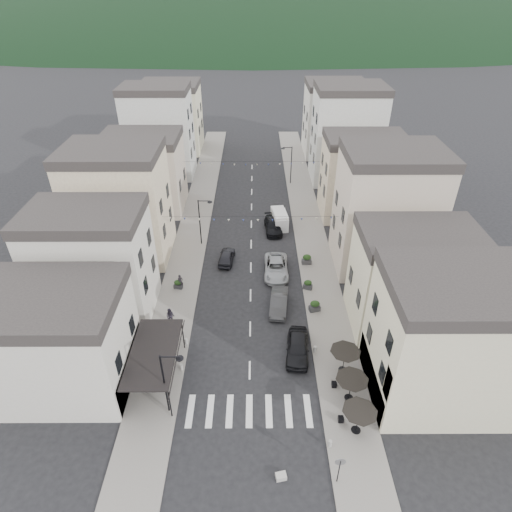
{
  "coord_description": "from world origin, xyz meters",
  "views": [
    {
      "loc": [
        0.45,
        -18.6,
        27.95
      ],
      "look_at": [
        0.57,
        18.1,
        3.5
      ],
      "focal_mm": 30.0,
      "sensor_mm": 36.0,
      "label": 1
    }
  ],
  "objects_px": {
    "parked_car_b": "(279,302)",
    "parked_car_a": "(298,347)",
    "pedestrian_b": "(170,316)",
    "delivery_van": "(280,219)",
    "parked_car_c": "(276,268)",
    "pedestrian_a": "(180,282)",
    "parked_car_d": "(273,226)",
    "parked_car_e": "(227,257)"
  },
  "relations": [
    {
      "from": "pedestrian_a",
      "to": "parked_car_a",
      "type": "bearing_deg",
      "value": -52.02
    },
    {
      "from": "pedestrian_a",
      "to": "pedestrian_b",
      "type": "distance_m",
      "value": 5.39
    },
    {
      "from": "parked_car_b",
      "to": "parked_car_e",
      "type": "bearing_deg",
      "value": 130.5
    },
    {
      "from": "parked_car_c",
      "to": "pedestrian_b",
      "type": "distance_m",
      "value": 13.14
    },
    {
      "from": "parked_car_a",
      "to": "parked_car_d",
      "type": "height_order",
      "value": "parked_car_a"
    },
    {
      "from": "parked_car_c",
      "to": "parked_car_e",
      "type": "xyz_separation_m",
      "value": [
        -5.6,
        2.37,
        -0.1
      ]
    },
    {
      "from": "delivery_van",
      "to": "pedestrian_a",
      "type": "distance_m",
      "value": 17.52
    },
    {
      "from": "pedestrian_a",
      "to": "parked_car_b",
      "type": "bearing_deg",
      "value": -30.28
    },
    {
      "from": "parked_car_a",
      "to": "parked_car_e",
      "type": "distance_m",
      "value": 15.99
    },
    {
      "from": "parked_car_c",
      "to": "pedestrian_a",
      "type": "relative_size",
      "value": 3.37
    },
    {
      "from": "parked_car_c",
      "to": "delivery_van",
      "type": "xyz_separation_m",
      "value": [
        0.9,
        10.83,
        0.24
      ]
    },
    {
      "from": "parked_car_b",
      "to": "parked_car_e",
      "type": "distance_m",
      "value": 9.99
    },
    {
      "from": "parked_car_c",
      "to": "pedestrian_a",
      "type": "xyz_separation_m",
      "value": [
        -10.14,
        -2.77,
        0.17
      ]
    },
    {
      "from": "parked_car_a",
      "to": "parked_car_e",
      "type": "xyz_separation_m",
      "value": [
        -6.96,
        14.39,
        -0.14
      ]
    },
    {
      "from": "parked_car_b",
      "to": "parked_car_d",
      "type": "height_order",
      "value": "parked_car_b"
    },
    {
      "from": "parked_car_a",
      "to": "pedestrian_a",
      "type": "relative_size",
      "value": 2.9
    },
    {
      "from": "parked_car_b",
      "to": "pedestrian_b",
      "type": "height_order",
      "value": "pedestrian_b"
    },
    {
      "from": "parked_car_b",
      "to": "parked_car_c",
      "type": "height_order",
      "value": "parked_car_c"
    },
    {
      "from": "parked_car_a",
      "to": "parked_car_b",
      "type": "relative_size",
      "value": 1.04
    },
    {
      "from": "parked_car_b",
      "to": "parked_car_d",
      "type": "xyz_separation_m",
      "value": [
        -0.01,
        15.34,
        -0.04
      ]
    },
    {
      "from": "parked_car_a",
      "to": "parked_car_d",
      "type": "xyz_separation_m",
      "value": [
        -1.36,
        21.48,
        -0.1
      ]
    },
    {
      "from": "parked_car_b",
      "to": "parked_car_a",
      "type": "bearing_deg",
      "value": -71.32
    },
    {
      "from": "parked_car_b",
      "to": "delivery_van",
      "type": "bearing_deg",
      "value": 93.26
    },
    {
      "from": "parked_car_e",
      "to": "parked_car_d",
      "type": "bearing_deg",
      "value": -123.0
    },
    {
      "from": "delivery_van",
      "to": "parked_car_e",
      "type": "bearing_deg",
      "value": -134.29
    },
    {
      "from": "parked_car_a",
      "to": "pedestrian_a",
      "type": "height_order",
      "value": "pedestrian_a"
    },
    {
      "from": "parked_car_e",
      "to": "parked_car_b",
      "type": "bearing_deg",
      "value": 129.53
    },
    {
      "from": "parked_car_c",
      "to": "pedestrian_b",
      "type": "bearing_deg",
      "value": -140.45
    },
    {
      "from": "pedestrian_b",
      "to": "parked_car_a",
      "type": "bearing_deg",
      "value": -9.24
    },
    {
      "from": "parked_car_e",
      "to": "delivery_van",
      "type": "relative_size",
      "value": 0.89
    },
    {
      "from": "delivery_van",
      "to": "pedestrian_b",
      "type": "bearing_deg",
      "value": -127.31
    },
    {
      "from": "pedestrian_a",
      "to": "parked_car_d",
      "type": "bearing_deg",
      "value": 37.12
    },
    {
      "from": "parked_car_d",
      "to": "parked_car_b",
      "type": "bearing_deg",
      "value": -94.44
    },
    {
      "from": "parked_car_e",
      "to": "pedestrian_b",
      "type": "relative_size",
      "value": 2.34
    },
    {
      "from": "parked_car_c",
      "to": "delivery_van",
      "type": "height_order",
      "value": "delivery_van"
    },
    {
      "from": "parked_car_d",
      "to": "delivery_van",
      "type": "distance_m",
      "value": 1.67
    },
    {
      "from": "parked_car_a",
      "to": "delivery_van",
      "type": "relative_size",
      "value": 1.07
    },
    {
      "from": "parked_car_e",
      "to": "delivery_van",
      "type": "height_order",
      "value": "delivery_van"
    },
    {
      "from": "parked_car_a",
      "to": "pedestrian_a",
      "type": "bearing_deg",
      "value": 147.66
    },
    {
      "from": "parked_car_b",
      "to": "parked_car_d",
      "type": "bearing_deg",
      "value": 96.35
    },
    {
      "from": "delivery_van",
      "to": "parked_car_b",
      "type": "bearing_deg",
      "value": -99.8
    },
    {
      "from": "delivery_van",
      "to": "parked_car_c",
      "type": "bearing_deg",
      "value": -101.51
    }
  ]
}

